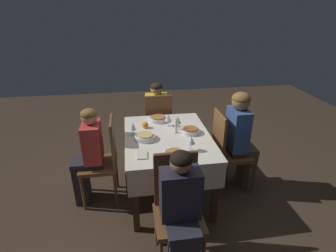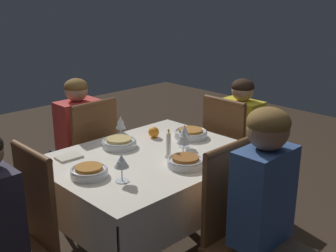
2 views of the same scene
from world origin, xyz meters
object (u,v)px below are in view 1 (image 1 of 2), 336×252
object	(u,v)px
wine_glass_south	(178,120)
bowl_west	(175,154)
napkin_red_folded	(142,155)
wine_glass_west	(191,141)
candle_centerpiece	(176,127)
chair_east	(158,123)
person_child_dark	(182,212)
person_child_red	(88,153)
dining_table	(168,145)
person_adult_denim	(241,136)
bowl_east	(158,119)
bowl_north	(145,137)
wine_glass_east	(168,118)
bowl_south	(191,131)
orange_fruit	(145,125)
chair_south	(227,148)
wine_glass_north	(133,126)
person_child_yellow	(157,115)
chair_north	(105,158)
chair_west	(177,205)

from	to	relation	value
wine_glass_south	bowl_west	size ratio (longest dim) A/B	0.80
napkin_red_folded	wine_glass_west	bearing A→B (deg)	-87.04
candle_centerpiece	chair_east	bearing A→B (deg)	8.33
chair_east	person_child_dark	distance (m)	1.79
person_child_red	dining_table	bearing A→B (deg)	88.98
person_adult_denim	napkin_red_folded	xyz separation A→B (m)	(-0.37, 1.12, 0.07)
chair_east	bowl_east	bearing A→B (deg)	84.57
person_child_red	bowl_north	distance (m)	0.62
dining_table	wine_glass_east	distance (m)	0.32
person_adult_denim	wine_glass_south	world-z (taller)	person_adult_denim
wine_glass_east	bowl_east	bearing A→B (deg)	30.19
bowl_south	orange_fruit	bearing A→B (deg)	67.24
person_adult_denim	napkin_red_folded	distance (m)	1.18
chair_east	bowl_east	size ratio (longest dim) A/B	4.39
person_adult_denim	person_child_red	distance (m)	1.66
wine_glass_south	wine_glass_west	world-z (taller)	wine_glass_south
wine_glass_south	wine_glass_west	xyz separation A→B (m)	(-0.49, -0.04, -0.00)
chair_south	wine_glass_north	world-z (taller)	chair_south
person_adult_denim	person_child_yellow	size ratio (longest dim) A/B	1.11
bowl_north	chair_south	bearing A→B (deg)	-87.01
person_adult_denim	wine_glass_east	xyz separation A→B (m)	(0.24, 0.78, 0.17)
wine_glass_east	person_adult_denim	bearing A→B (deg)	-107.19
person_child_yellow	wine_glass_south	xyz separation A→B (m)	(-0.82, -0.14, 0.26)
bowl_east	candle_centerpiece	size ratio (longest dim) A/B	1.26
person_child_dark	person_adult_denim	bearing A→B (deg)	48.48
person_child_red	bowl_north	world-z (taller)	person_child_red
person_child_red	bowl_west	world-z (taller)	person_child_red
person_child_yellow	chair_east	bearing A→B (deg)	90.00
bowl_south	candle_centerpiece	size ratio (longest dim) A/B	1.19
person_child_yellow	napkin_red_folded	size ratio (longest dim) A/B	7.24
chair_north	wine_glass_east	size ratio (longest dim) A/B	6.69
chair_south	person_child_dark	world-z (taller)	person_child_dark
person_child_yellow	wine_glass_south	world-z (taller)	person_child_yellow
dining_table	wine_glass_north	size ratio (longest dim) A/B	7.77
dining_table	chair_north	world-z (taller)	chair_north
chair_west	wine_glass_east	size ratio (longest dim) A/B	6.69
person_child_red	chair_west	bearing A→B (deg)	43.72
wine_glass_south	bowl_east	size ratio (longest dim) A/B	0.72
person_child_dark	wine_glass_north	world-z (taller)	person_child_dark
person_child_dark	person_child_yellow	distance (m)	1.95
bowl_north	bowl_east	size ratio (longest dim) A/B	0.99
person_adult_denim	napkin_red_folded	bearing A→B (deg)	108.31
person_adult_denim	person_child_dark	world-z (taller)	person_adult_denim
wine_glass_south	wine_glass_west	bearing A→B (deg)	-175.66
wine_glass_west	candle_centerpiece	world-z (taller)	candle_centerpiece
bowl_south	wine_glass_south	distance (m)	0.19
chair_west	bowl_south	distance (m)	0.93
bowl_west	person_child_red	bearing A→B (deg)	62.53
wine_glass_east	orange_fruit	xyz separation A→B (m)	(-0.02, 0.26, -0.06)
chair_north	napkin_red_folded	size ratio (longest dim) A/B	6.50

